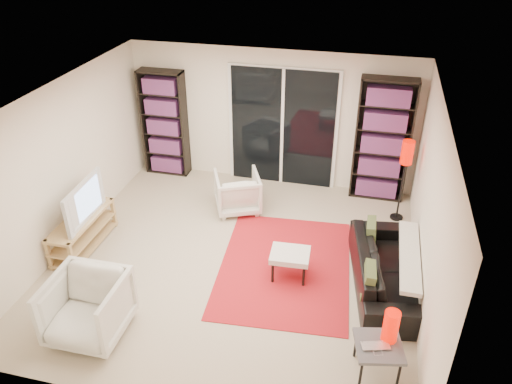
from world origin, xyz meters
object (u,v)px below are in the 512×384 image
Objects in this scene: tv_stand at (83,232)px; sofa at (385,269)px; armchair_front at (87,308)px; ottoman at (290,256)px; bookshelf_right at (382,141)px; armchair_back at (237,192)px; bookshelf_left at (165,123)px; floor_lamp at (406,161)px; side_table at (379,348)px.

tv_stand is 0.65× the size of sofa.
tv_stand is 1.47× the size of armchair_front.
ottoman is (3.08, 0.04, 0.08)m from tv_stand.
bookshelf_right reaches higher than armchair_front.
bookshelf_right is 2.91× the size of armchair_back.
bookshelf_left reaches higher than sofa.
armchair_front is at bearing -57.55° from tv_stand.
armchair_back is at bearing -172.42° from floor_lamp.
sofa is 1.42× the size of floor_lamp.
sofa reaches higher than side_table.
ottoman is (2.10, 1.58, -0.05)m from armchair_front.
armchair_back is (-2.40, 1.41, 0.04)m from sofa.
armchair_back is (1.93, 1.54, 0.06)m from tv_stand.
ottoman is at bearing -41.82° from bookshelf_left.
tv_stand is at bearing 14.83° from armchair_back.
tv_stand reaches higher than side_table.
tv_stand is at bearing -157.32° from floor_lamp.
armchair_front reaches higher than ottoman.
side_table is at bearing -94.15° from floor_lamp.
ottoman is at bearing 0.82° from tv_stand.
ottoman is at bearing 131.60° from side_table.
armchair_front reaches higher than tv_stand.
tv_stand reaches higher than ottoman.
armchair_front is 0.63× the size of floor_lamp.
bookshelf_left reaches higher than floor_lamp.
tv_stand is (-4.14, -2.53, -0.79)m from bookshelf_right.
armchair_back is at bearing 38.65° from tv_stand.
armchair_front is at bearing 107.43° from sofa.
side_table is at bearing -43.97° from bookshelf_left.
bookshelf_right is 2.42× the size of armchair_front.
bookshelf_right is at bearing 51.57° from armchair_front.
ottoman is at bearing -113.21° from bookshelf_right.
floor_lamp is (0.23, 3.20, 0.69)m from side_table.
side_table is at bearing 168.91° from sofa.
armchair_front reaches higher than side_table.
floor_lamp is at bearing 52.08° from ottoman.
bookshelf_right reaches higher than floor_lamp.
bookshelf_right is 2.53m from armchair_back.
floor_lamp is at bearing 85.85° from side_table.
armchair_front is (-0.95, -3.08, 0.07)m from armchair_back.
side_table is at bearing 105.70° from armchair_back.
armchair_front is at bearing -135.94° from floor_lamp.
bookshelf_right is at bearing -4.61° from sofa.
sofa is at bearing 87.95° from side_table.
bookshelf_left is 3.58× the size of ottoman.
floor_lamp reaches higher than armchair_back.
tv_stand is 4.95m from floor_lamp.
bookshelf_left is at bearing 180.00° from bookshelf_right.
bookshelf_left is 1.53× the size of tv_stand.
armchair_front is 4.96m from floor_lamp.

